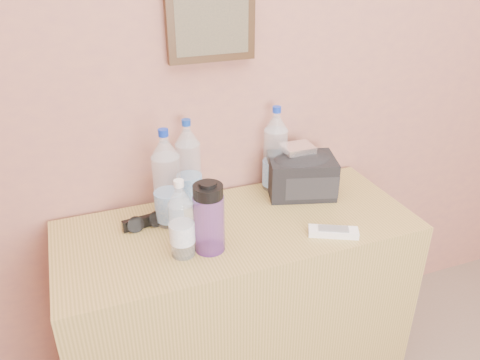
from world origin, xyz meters
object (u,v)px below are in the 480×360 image
at_px(pet_large_a, 167,183).
at_px(ac_remote, 333,232).
at_px(pet_large_b, 189,168).
at_px(sunglasses, 145,221).
at_px(pet_small, 181,223).
at_px(nalgene_bottle, 209,217).
at_px(pet_large_c, 275,153).
at_px(foil_packet, 298,148).
at_px(toiletry_bag, 301,173).
at_px(dresser, 239,309).

xyz_separation_m(pet_large_a, ac_remote, (0.49, -0.27, -0.14)).
relative_size(pet_large_b, sunglasses, 2.12).
height_order(pet_large_a, pet_small, pet_large_a).
distance_m(pet_large_a, nalgene_bottle, 0.22).
distance_m(sunglasses, ac_remote, 0.64).
bearing_deg(pet_large_c, nalgene_bottle, -140.06).
bearing_deg(sunglasses, foil_packet, -2.61).
distance_m(nalgene_bottle, foil_packet, 0.50).
xyz_separation_m(pet_large_c, ac_remote, (0.04, -0.38, -0.14)).
bearing_deg(toiletry_bag, foil_packet, 125.99).
bearing_deg(pet_large_b, dresser, -61.31).
distance_m(pet_small, foil_packet, 0.58).
height_order(sunglasses, foil_packet, foil_packet).
height_order(pet_large_b, foil_packet, pet_large_b).
bearing_deg(dresser, foil_packet, 27.21).
bearing_deg(ac_remote, pet_small, -162.03).
distance_m(pet_large_a, ac_remote, 0.58).
bearing_deg(pet_large_c, sunglasses, -169.12).
relative_size(sunglasses, foil_packet, 1.38).
bearing_deg(pet_small, toiletry_bag, 23.11).
bearing_deg(foil_packet, ac_remote, -94.01).
height_order(dresser, pet_large_c, pet_large_c).
bearing_deg(nalgene_bottle, pet_small, 178.96).
xyz_separation_m(pet_large_c, foil_packet, (0.07, -0.05, 0.03)).
distance_m(pet_large_b, pet_large_c, 0.34).
height_order(ac_remote, toiletry_bag, toiletry_bag).
bearing_deg(sunglasses, nalgene_bottle, -57.32).
relative_size(pet_small, nalgene_bottle, 1.09).
xyz_separation_m(dresser, pet_small, (-0.22, -0.10, 0.50)).
height_order(pet_large_b, pet_small, pet_large_b).
relative_size(nalgene_bottle, ac_remote, 1.45).
height_order(pet_large_a, toiletry_bag, pet_large_a).
height_order(pet_large_a, pet_large_c, pet_large_a).
bearing_deg(pet_small, pet_large_c, 33.94).
xyz_separation_m(pet_large_a, toiletry_bag, (0.52, 0.03, -0.07)).
height_order(pet_small, sunglasses, pet_small).
xyz_separation_m(pet_large_b, pet_large_c, (0.34, -0.00, 0.00)).
bearing_deg(sunglasses, dresser, -26.16).
bearing_deg(ac_remote, pet_large_c, 123.23).
bearing_deg(nalgene_bottle, pet_large_b, 86.03).
relative_size(pet_small, ac_remote, 1.59).
xyz_separation_m(pet_small, foil_packet, (0.52, 0.25, 0.07)).
bearing_deg(pet_large_a, pet_large_b, 45.88).
distance_m(pet_small, ac_remote, 0.51).
bearing_deg(pet_large_b, toiletry_bag, -10.74).
bearing_deg(pet_large_b, nalgene_bottle, -93.97).
bearing_deg(dresser, pet_large_c, 42.11).
xyz_separation_m(dresser, pet_large_c, (0.23, 0.21, 0.53)).
height_order(pet_large_a, pet_large_b, pet_large_a).
bearing_deg(nalgene_bottle, ac_remote, -10.09).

